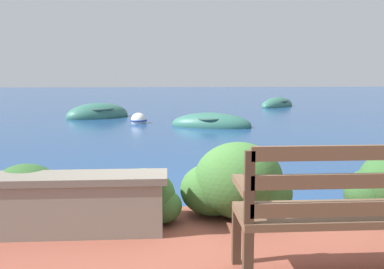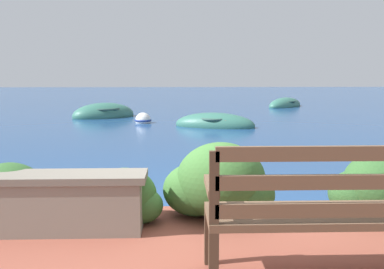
{
  "view_description": "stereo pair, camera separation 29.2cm",
  "coord_description": "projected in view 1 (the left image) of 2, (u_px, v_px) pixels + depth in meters",
  "views": [
    {
      "loc": [
        -0.32,
        -4.21,
        1.58
      ],
      "look_at": [
        0.26,
        4.83,
        0.25
      ],
      "focal_mm": 40.0,
      "sensor_mm": 36.0,
      "label": 1
    },
    {
      "loc": [
        -0.03,
        -4.22,
        1.58
      ],
      "look_at": [
        0.26,
        4.83,
        0.25
      ],
      "focal_mm": 40.0,
      "sensor_mm": 36.0,
      "label": 2
    }
  ],
  "objects": [
    {
      "name": "ground_plane",
      "position": [
        197.0,
        227.0,
        4.4
      ],
      "size": [
        80.0,
        80.0,
        0.0
      ],
      "color": "navy"
    },
    {
      "name": "hedge_clump_centre",
      "position": [
        142.0,
        199.0,
        3.88
      ],
      "size": [
        0.73,
        0.53,
        0.5
      ],
      "color": "#38662D",
      "rests_on": "patio_terrace"
    },
    {
      "name": "hedge_clump_left",
      "position": [
        25.0,
        199.0,
        3.81
      ],
      "size": [
        0.82,
        0.59,
        0.55
      ],
      "color": "#2D5628",
      "rests_on": "patio_terrace"
    },
    {
      "name": "mooring_buoy",
      "position": [
        139.0,
        120.0,
        13.22
      ],
      "size": [
        0.53,
        0.53,
        0.48
      ],
      "color": "white",
      "rests_on": "ground_plane"
    },
    {
      "name": "rowboat_mid",
      "position": [
        98.0,
        115.0,
        14.85
      ],
      "size": [
        2.52,
        2.16,
        0.88
      ],
      "rotation": [
        0.0,
        0.0,
        0.54
      ],
      "color": "#336B5B",
      "rests_on": "ground_plane"
    },
    {
      "name": "hedge_clump_right",
      "position": [
        237.0,
        185.0,
        4.03
      ],
      "size": [
        1.05,
        0.76,
        0.71
      ],
      "color": "#38662D",
      "rests_on": "patio_terrace"
    },
    {
      "name": "rowboat_far",
      "position": [
        277.0,
        105.0,
        19.48
      ],
      "size": [
        2.24,
        2.28,
        0.73
      ],
      "rotation": [
        0.0,
        0.0,
        3.95
      ],
      "color": "#336B5B",
      "rests_on": "ground_plane"
    },
    {
      "name": "park_bench",
      "position": [
        347.0,
        208.0,
        2.79
      ],
      "size": [
        1.44,
        0.48,
        0.93
      ],
      "rotation": [
        0.0,
        0.0,
        -0.12
      ],
      "color": "#433123",
      "rests_on": "patio_terrace"
    },
    {
      "name": "rowboat_nearest",
      "position": [
        211.0,
        125.0,
        12.36
      ],
      "size": [
        2.51,
        1.6,
        0.71
      ],
      "rotation": [
        0.0,
        0.0,
        5.96
      ],
      "color": "#336B5B",
      "rests_on": "ground_plane"
    },
    {
      "name": "stone_wall",
      "position": [
        58.0,
        204.0,
        3.6
      ],
      "size": [
        1.84,
        0.39,
        0.51
      ],
      "color": "gray",
      "rests_on": "patio_terrace"
    }
  ]
}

